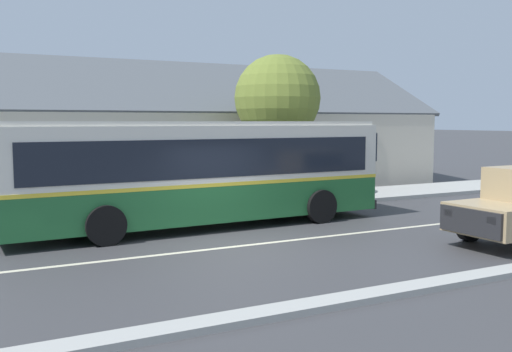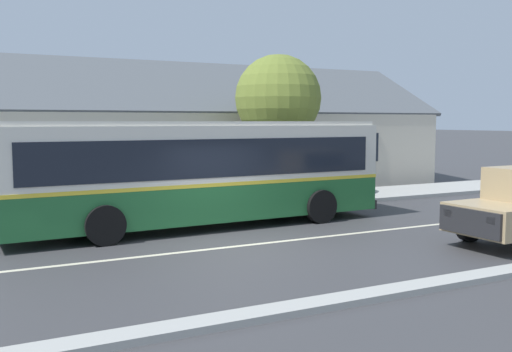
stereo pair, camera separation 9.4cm
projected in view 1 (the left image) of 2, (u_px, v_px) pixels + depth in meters
name	position (u px, v px, depth m)	size (l,w,h in m)	color
ground_plane	(241.00, 246.00, 13.84)	(300.00, 300.00, 0.00)	#38383A
sidewalk_far	(163.00, 209.00, 19.14)	(60.00, 3.00, 0.15)	#9E9E99
curb_near	(362.00, 297.00, 9.63)	(60.00, 0.50, 0.12)	#9E9E99
lane_divider_stripe	(241.00, 246.00, 13.84)	(60.00, 0.16, 0.01)	beige
community_building	(131.00, 148.00, 25.95)	(28.09, 9.81, 6.84)	beige
transit_bus	(199.00, 170.00, 16.29)	(11.12, 3.03, 3.02)	#236633
street_tree_primary	(277.00, 99.00, 21.57)	(3.27, 3.27, 5.54)	#4C3828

